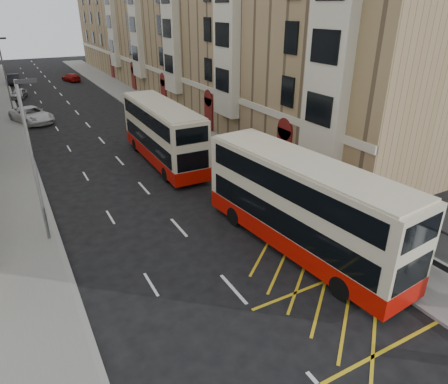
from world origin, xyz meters
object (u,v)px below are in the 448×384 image
car_silver (19,94)px  car_dark (13,79)px  double_decker_front (301,206)px  pedestrian_near (387,257)px  car_red (71,77)px  double_decker_rear (162,133)px  street_lamp_far (5,73)px  white_van (32,115)px  pedestrian_mid (373,225)px  street_lamp_near (33,156)px  pedestrian_far (405,243)px

car_silver → car_dark: 12.43m
double_decker_front → pedestrian_near: double_decker_front is taller
double_decker_front → car_red: size_ratio=2.73×
double_decker_front → double_decker_rear: bearing=89.9°
street_lamp_far → double_decker_rear: size_ratio=0.70×
pedestrian_near → white_van: size_ratio=0.31×
car_dark → pedestrian_mid: bearing=-72.8°
pedestrian_near → white_van: pedestrian_near is taller
street_lamp_near → car_silver: street_lamp_near is taller
street_lamp_far → car_red: 22.86m
pedestrian_far → street_lamp_far: bearing=-41.5°
double_decker_rear → car_silver: double_decker_rear is taller
street_lamp_far → car_red: bearing=64.8°
double_decker_rear → pedestrian_far: (5.01, -18.03, -1.26)m
street_lamp_near → pedestrian_far: 17.89m
pedestrian_mid → car_red: 58.73m
car_dark → street_lamp_far: bearing=-88.3°
double_decker_rear → white_van: (-7.81, 17.71, -1.52)m
white_van → car_dark: bearing=70.3°
car_red → white_van: bearing=58.4°
pedestrian_far → car_silver: (-13.18, 49.53, -0.41)m
pedestrian_near → car_red: pedestrian_near is taller
double_decker_rear → car_dark: double_decker_rear is taller
street_lamp_near → double_decker_front: 12.93m
double_decker_front → car_silver: bearing=96.1°
white_van → car_dark: size_ratio=1.27×
street_lamp_far → pedestrian_near: (12.70, -40.46, -3.59)m
car_dark → double_decker_rear: bearing=-74.7°
pedestrian_far → car_silver: bearing=-46.3°
street_lamp_near → car_red: street_lamp_near is taller
pedestrian_far → white_van: bearing=-41.5°
pedestrian_near → pedestrian_mid: 2.84m
pedestrian_near → street_lamp_near: bearing=-38.7°
street_lamp_far → pedestrian_far: size_ratio=4.35×
double_decker_front → car_red: bearing=85.5°
street_lamp_near → double_decker_rear: size_ratio=0.70×
street_lamp_near → pedestrian_mid: 16.91m
double_decker_front → car_silver: 47.25m
car_silver → car_red: (8.43, 10.93, -0.02)m
double_decker_rear → pedestrian_mid: bearing=-71.6°
double_decker_rear → street_lamp_near: bearing=-138.6°
street_lamp_far → pedestrian_mid: 40.94m
double_decker_front → pedestrian_far: bearing=-48.5°
street_lamp_near → double_decker_rear: bearing=40.4°
car_red → pedestrian_near: bearing=79.4°
car_silver → car_dark: size_ratio=0.84×
pedestrian_near → street_lamp_far: bearing=-71.8°
double_decker_front → car_silver: size_ratio=3.11×
double_decker_front → pedestrian_mid: double_decker_front is taller
pedestrian_far → pedestrian_mid: bearing=-62.3°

